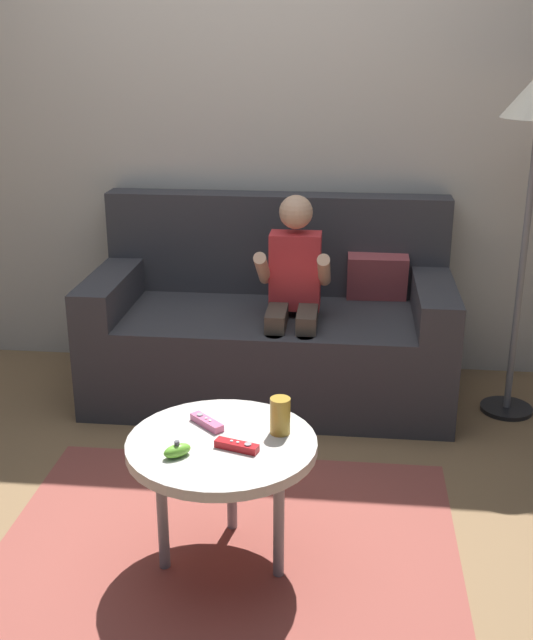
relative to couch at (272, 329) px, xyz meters
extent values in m
plane|color=olive|center=(-0.15, -1.09, -0.32)|extent=(8.48, 8.48, 0.00)
cube|color=beige|center=(-0.15, 0.39, 0.93)|extent=(4.24, 0.05, 2.50)
cube|color=#38383D|center=(-0.01, -0.06, -0.10)|extent=(1.70, 0.80, 0.43)
cube|color=#38383D|center=(-0.01, 0.26, 0.36)|extent=(1.70, 0.16, 0.50)
cube|color=#38383D|center=(-0.76, -0.06, 0.20)|extent=(0.18, 0.80, 0.17)
cube|color=#38383D|center=(0.75, -0.06, 0.20)|extent=(0.18, 0.80, 0.17)
cube|color=#B24C51|center=(0.50, 0.18, 0.23)|extent=(0.30, 0.17, 0.25)
cylinder|color=#4C4238|center=(0.05, -0.39, -0.10)|extent=(0.08, 0.08, 0.43)
cylinder|color=#4C4238|center=(0.18, -0.39, -0.10)|extent=(0.08, 0.08, 0.43)
cube|color=#4C4238|center=(0.05, -0.24, 0.15)|extent=(0.09, 0.29, 0.09)
cube|color=#4C4238|center=(0.18, -0.24, 0.15)|extent=(0.09, 0.29, 0.09)
cube|color=red|center=(0.11, -0.10, 0.33)|extent=(0.23, 0.14, 0.35)
cylinder|color=#DBAA87|center=(-0.02, -0.23, 0.37)|extent=(0.06, 0.26, 0.20)
cylinder|color=#DBAA87|center=(0.25, -0.23, 0.37)|extent=(0.06, 0.26, 0.20)
sphere|color=#DBAA87|center=(0.11, -0.10, 0.60)|extent=(0.15, 0.15, 0.15)
cylinder|color=beige|center=(-0.02, -1.38, 0.11)|extent=(0.61, 0.61, 0.04)
cylinder|color=gray|center=(-0.21, -1.44, -0.11)|extent=(0.04, 0.04, 0.42)
cylinder|color=gray|center=(0.17, -1.44, -0.11)|extent=(0.04, 0.04, 0.42)
cylinder|color=gray|center=(-0.02, -1.19, -0.11)|extent=(0.04, 0.04, 0.42)
cube|color=#9E4C42|center=(-0.02, -1.38, -0.32)|extent=(1.58, 1.40, 0.01)
cube|color=pink|center=(-0.09, -1.28, 0.14)|extent=(0.13, 0.12, 0.02)
cylinder|color=#99999E|center=(-0.11, -1.26, 0.16)|extent=(0.02, 0.02, 0.00)
cylinder|color=silver|center=(-0.09, -1.28, 0.16)|extent=(0.01, 0.01, 0.00)
cylinder|color=silver|center=(-0.07, -1.30, 0.16)|extent=(0.01, 0.01, 0.00)
ellipsoid|color=#72C638|center=(-0.14, -1.49, 0.15)|extent=(0.10, 0.09, 0.04)
cylinder|color=#4C4C51|center=(-0.14, -1.49, 0.18)|extent=(0.02, 0.02, 0.01)
cube|color=red|center=(0.03, -1.43, 0.14)|extent=(0.14, 0.08, 0.02)
cylinder|color=#99999E|center=(0.07, -1.44, 0.16)|extent=(0.02, 0.02, 0.00)
cylinder|color=silver|center=(0.04, -1.43, 0.16)|extent=(0.01, 0.01, 0.00)
cylinder|color=silver|center=(0.02, -1.42, 0.16)|extent=(0.01, 0.01, 0.00)
cylinder|color=#B78C2D|center=(0.16, -1.31, 0.19)|extent=(0.07, 0.07, 0.12)
cylinder|color=black|center=(1.12, -0.12, -0.31)|extent=(0.24, 0.24, 0.02)
cylinder|color=slate|center=(1.12, -0.12, 0.36)|extent=(0.03, 0.03, 1.32)
camera|label=1|loc=(0.36, -3.58, 1.34)|focal=44.48mm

